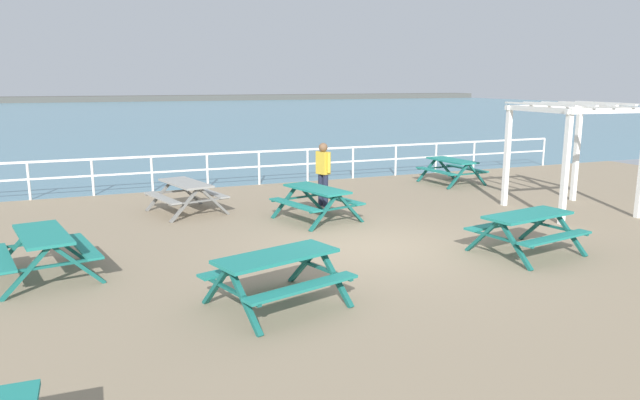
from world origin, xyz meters
TOP-DOWN VIEW (x-y plane):
  - ground_plane at (0.00, 0.00)m, footprint 30.00×24.00m
  - sea_band at (0.00, 52.75)m, footprint 142.00×90.00m
  - distant_shoreline at (0.00, 95.75)m, footprint 142.00×6.00m
  - seaward_railing at (0.00, 7.75)m, footprint 23.07×0.07m
  - picnic_table_near_left at (2.51, -1.53)m, footprint 2.04×1.81m
  - picnic_table_mid_centre at (-5.86, 0.37)m, footprint 1.83×2.06m
  - picnic_table_far_left at (-0.14, 2.51)m, footprint 1.90×2.11m
  - picnic_table_far_right at (-2.68, -2.25)m, footprint 2.15×1.95m
  - picnic_table_seaward at (-2.84, 4.48)m, footprint 1.89×2.11m
  - picnic_table_corner at (5.74, 5.58)m, footprint 1.65×1.90m
  - visitor at (0.62, 3.95)m, footprint 0.32×0.50m
  - lattice_pergola at (6.08, 1.03)m, footprint 2.62×2.74m

SIDE VIEW (x-z plane):
  - ground_plane at x=0.00m, z-range -0.20..0.00m
  - sea_band at x=0.00m, z-range 0.00..0.00m
  - distant_shoreline at x=0.00m, z-range -0.90..0.90m
  - picnic_table_near_left at x=2.51m, z-range 0.19..0.98m
  - picnic_table_mid_centre at x=-5.86m, z-range 0.19..0.98m
  - picnic_table_far_left at x=-0.14m, z-range 0.19..0.98m
  - picnic_table_far_right at x=-2.68m, z-range 0.19..0.98m
  - picnic_table_seaward at x=-2.84m, z-range 0.19..0.98m
  - picnic_table_corner at x=5.74m, z-range 0.19..0.98m
  - seaward_railing at x=0.00m, z-range 0.20..1.28m
  - visitor at x=0.62m, z-range 0.12..1.78m
  - lattice_pergola at x=6.08m, z-range 0.65..3.35m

